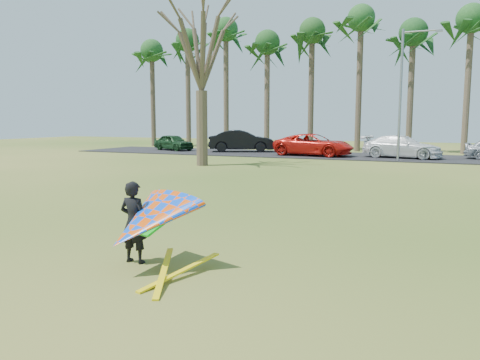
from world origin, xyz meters
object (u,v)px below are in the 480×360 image
at_px(bare_tree_left, 201,41).
at_px(streetlight, 403,89).
at_px(car_0, 173,142).
at_px(car_2, 314,145).
at_px(kite_flyer, 146,222).
at_px(car_1, 242,141).
at_px(car_3, 402,147).

relative_size(bare_tree_left, streetlight, 1.21).
height_order(car_0, car_2, car_2).
relative_size(car_2, kite_flyer, 2.33).
relative_size(car_1, car_3, 1.02).
distance_m(streetlight, kite_flyer, 24.29).
relative_size(car_0, car_1, 0.74).
bearing_deg(car_2, streetlight, -101.18).
height_order(streetlight, car_3, streetlight).
xyz_separation_m(car_0, car_1, (5.97, 0.60, 0.20)).
height_order(car_1, car_3, car_1).
distance_m(car_2, kite_flyer, 26.22).
xyz_separation_m(streetlight, car_3, (-0.13, 2.45, -3.66)).
bearing_deg(kite_flyer, car_3, 85.46).
bearing_deg(car_3, car_1, 94.24).
distance_m(bare_tree_left, car_3, 15.08).
bearing_deg(car_2, car_0, 91.75).
height_order(streetlight, car_2, streetlight).
bearing_deg(car_0, streetlight, -79.60).
relative_size(bare_tree_left, kite_flyer, 4.06).
height_order(car_2, kite_flyer, kite_flyer).
relative_size(bare_tree_left, car_0, 2.50).
distance_m(car_1, car_2, 6.58).
relative_size(car_1, car_2, 0.93).
bearing_deg(car_3, streetlight, -166.45).
relative_size(car_0, kite_flyer, 1.62).
bearing_deg(bare_tree_left, car_2, 65.42).
xyz_separation_m(bare_tree_left, car_0, (-8.17, 10.22, -6.19)).
xyz_separation_m(bare_tree_left, car_3, (10.03, 9.45, -6.11)).
bearing_deg(car_1, bare_tree_left, 169.58).
bearing_deg(car_2, kite_flyer, -164.32).
distance_m(car_3, kite_flyer, 26.46).
distance_m(streetlight, car_1, 13.41).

